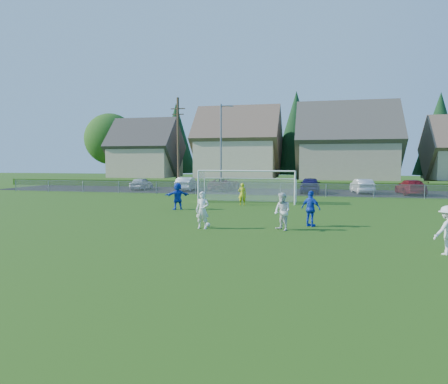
{
  "coord_description": "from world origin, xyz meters",
  "views": [
    {
      "loc": [
        5.14,
        -14.18,
        3.15
      ],
      "look_at": [
        0.0,
        8.0,
        1.4
      ],
      "focal_mm": 32.0,
      "sensor_mm": 36.0,
      "label": 1
    }
  ],
  "objects_px": {
    "player_white_a": "(202,210)",
    "car_a": "(141,184)",
    "car_b": "(187,184)",
    "car_e": "(310,185)",
    "car_c": "(225,184)",
    "soccer_ball": "(208,225)",
    "goalkeeper": "(242,194)",
    "player_white_b": "(282,212)",
    "player_white_c": "(448,230)",
    "player_blue_a": "(311,209)",
    "soccer_goal": "(248,181)",
    "player_blue_b": "(178,196)",
    "car_f": "(362,186)",
    "car_g": "(411,187)"
  },
  "relations": [
    {
      "from": "player_white_c",
      "to": "player_blue_b",
      "type": "bearing_deg",
      "value": -68.03
    },
    {
      "from": "soccer_ball",
      "to": "goalkeeper",
      "type": "relative_size",
      "value": 0.14
    },
    {
      "from": "car_b",
      "to": "soccer_goal",
      "type": "xyz_separation_m",
      "value": [
        8.44,
        -10.61,
        0.9
      ]
    },
    {
      "from": "soccer_ball",
      "to": "car_g",
      "type": "bearing_deg",
      "value": 58.46
    },
    {
      "from": "goalkeeper",
      "to": "car_g",
      "type": "distance_m",
      "value": 18.76
    },
    {
      "from": "player_white_c",
      "to": "player_blue_b",
      "type": "distance_m",
      "value": 16.58
    },
    {
      "from": "soccer_ball",
      "to": "player_white_b",
      "type": "xyz_separation_m",
      "value": [
        3.56,
        -0.09,
        0.75
      ]
    },
    {
      "from": "player_white_b",
      "to": "car_a",
      "type": "height_order",
      "value": "player_white_b"
    },
    {
      "from": "car_f",
      "to": "soccer_goal",
      "type": "distance_m",
      "value": 14.8
    },
    {
      "from": "car_f",
      "to": "player_white_b",
      "type": "bearing_deg",
      "value": 67.79
    },
    {
      "from": "car_b",
      "to": "player_white_a",
      "type": "bearing_deg",
      "value": 106.07
    },
    {
      "from": "player_blue_a",
      "to": "car_c",
      "type": "xyz_separation_m",
      "value": [
        -9.36,
        22.05,
        -0.17
      ]
    },
    {
      "from": "car_c",
      "to": "car_b",
      "type": "bearing_deg",
      "value": 16.19
    },
    {
      "from": "goalkeeper",
      "to": "soccer_goal",
      "type": "bearing_deg",
      "value": -98.18
    },
    {
      "from": "car_e",
      "to": "car_g",
      "type": "distance_m",
      "value": 9.34
    },
    {
      "from": "player_white_c",
      "to": "car_a",
      "type": "relative_size",
      "value": 0.42
    },
    {
      "from": "soccer_ball",
      "to": "car_b",
      "type": "bearing_deg",
      "value": 110.76
    },
    {
      "from": "player_white_c",
      "to": "soccer_goal",
      "type": "xyz_separation_m",
      "value": [
        -9.5,
        15.57,
        0.79
      ]
    },
    {
      "from": "car_c",
      "to": "car_e",
      "type": "xyz_separation_m",
      "value": [
        9.01,
        -1.23,
        0.1
      ]
    },
    {
      "from": "car_f",
      "to": "player_blue_a",
      "type": "bearing_deg",
      "value": 70.02
    },
    {
      "from": "car_c",
      "to": "car_e",
      "type": "distance_m",
      "value": 9.09
    },
    {
      "from": "player_white_b",
      "to": "car_e",
      "type": "height_order",
      "value": "player_white_b"
    },
    {
      "from": "player_white_a",
      "to": "goalkeeper",
      "type": "bearing_deg",
      "value": 93.21
    },
    {
      "from": "player_white_c",
      "to": "car_e",
      "type": "bearing_deg",
      "value": -109.96
    },
    {
      "from": "soccer_ball",
      "to": "player_white_a",
      "type": "height_order",
      "value": "player_white_a"
    },
    {
      "from": "player_white_a",
      "to": "car_a",
      "type": "bearing_deg",
      "value": 123.77
    },
    {
      "from": "car_c",
      "to": "car_g",
      "type": "relative_size",
      "value": 1.04
    },
    {
      "from": "player_blue_b",
      "to": "car_c",
      "type": "xyz_separation_m",
      "value": [
        -0.74,
        16.98,
        -0.18
      ]
    },
    {
      "from": "player_white_a",
      "to": "car_b",
      "type": "distance_m",
      "value": 24.49
    },
    {
      "from": "car_e",
      "to": "player_blue_a",
      "type": "bearing_deg",
      "value": 91.6
    },
    {
      "from": "soccer_ball",
      "to": "car_f",
      "type": "distance_m",
      "value": 25.05
    },
    {
      "from": "soccer_ball",
      "to": "player_blue_a",
      "type": "distance_m",
      "value": 5.05
    },
    {
      "from": "player_blue_b",
      "to": "goalkeeper",
      "type": "relative_size",
      "value": 1.11
    },
    {
      "from": "player_white_a",
      "to": "goalkeeper",
      "type": "height_order",
      "value": "player_white_a"
    },
    {
      "from": "player_white_a",
      "to": "car_c",
      "type": "bearing_deg",
      "value": 103.59
    },
    {
      "from": "soccer_ball",
      "to": "player_blue_b",
      "type": "xyz_separation_m",
      "value": [
        -3.8,
        6.38,
        0.77
      ]
    },
    {
      "from": "player_white_b",
      "to": "soccer_goal",
      "type": "height_order",
      "value": "soccer_goal"
    },
    {
      "from": "player_white_a",
      "to": "player_white_b",
      "type": "bearing_deg",
      "value": 8.95
    },
    {
      "from": "car_f",
      "to": "soccer_goal",
      "type": "xyz_separation_m",
      "value": [
        -9.56,
        -11.26,
        0.92
      ]
    },
    {
      "from": "goalkeeper",
      "to": "car_c",
      "type": "xyz_separation_m",
      "value": [
        -4.39,
        13.42,
        -0.09
      ]
    },
    {
      "from": "player_white_c",
      "to": "player_blue_a",
      "type": "bearing_deg",
      "value": -78.11
    },
    {
      "from": "car_f",
      "to": "soccer_goal",
      "type": "bearing_deg",
      "value": 41.7
    },
    {
      "from": "player_white_a",
      "to": "car_a",
      "type": "distance_m",
      "value": 27.09
    },
    {
      "from": "soccer_ball",
      "to": "player_white_b",
      "type": "relative_size",
      "value": 0.13
    },
    {
      "from": "car_b",
      "to": "car_e",
      "type": "distance_m",
      "value": 13.01
    },
    {
      "from": "soccer_ball",
      "to": "player_blue_a",
      "type": "height_order",
      "value": "player_blue_a"
    },
    {
      "from": "car_a",
      "to": "car_c",
      "type": "relative_size",
      "value": 0.79
    },
    {
      "from": "soccer_ball",
      "to": "player_white_a",
      "type": "distance_m",
      "value": 0.9
    },
    {
      "from": "player_white_c",
      "to": "car_a",
      "type": "height_order",
      "value": "player_white_c"
    },
    {
      "from": "car_c",
      "to": "player_white_b",
      "type": "bearing_deg",
      "value": 113.42
    }
  ]
}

